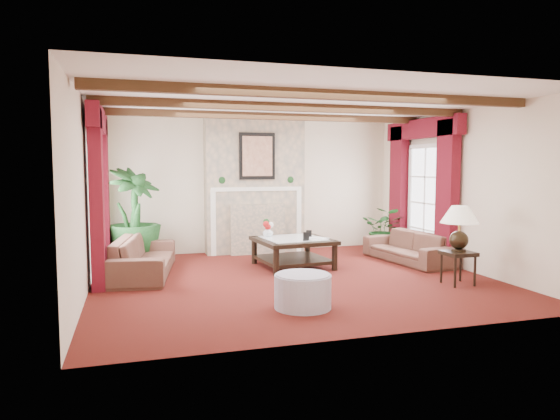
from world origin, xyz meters
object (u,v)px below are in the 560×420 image
object	(u,v)px
sofa_right	(409,242)
coffee_table	(293,253)
potted_palm	(134,237)
side_table	(458,268)
ottoman	(303,291)
sofa_left	(144,250)

from	to	relation	value
sofa_right	coffee_table	world-z (taller)	sofa_right
potted_palm	side_table	world-z (taller)	potted_palm
potted_palm	side_table	size ratio (longest dim) A/B	3.91
sofa_right	potted_palm	size ratio (longest dim) A/B	1.01
sofa_right	side_table	bearing A→B (deg)	-14.45
coffee_table	ottoman	size ratio (longest dim) A/B	1.72
sofa_right	sofa_left	bearing A→B (deg)	-100.05
ottoman	side_table	bearing A→B (deg)	11.27
potted_palm	ottoman	bearing A→B (deg)	-60.86
potted_palm	side_table	bearing A→B (deg)	-33.54
sofa_right	potted_palm	distance (m)	5.00
potted_palm	ottoman	world-z (taller)	potted_palm
coffee_table	sofa_left	bearing A→B (deg)	173.12
ottoman	coffee_table	bearing A→B (deg)	74.77
sofa_left	potted_palm	size ratio (longest dim) A/B	1.12
coffee_table	ottoman	xyz separation A→B (m)	(-0.66, -2.44, -0.04)
side_table	sofa_right	bearing A→B (deg)	82.96
sofa_left	ottoman	bearing A→B (deg)	-134.50
sofa_left	side_table	size ratio (longest dim) A/B	4.39
sofa_left	potted_palm	bearing A→B (deg)	16.81
sofa_left	coffee_table	size ratio (longest dim) A/B	1.78
sofa_right	ottoman	distance (m)	3.63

